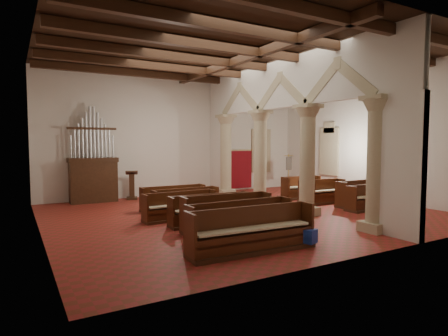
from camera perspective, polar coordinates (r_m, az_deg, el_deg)
floor at (r=14.43m, az=3.04°, el=-6.82°), size 14.00×14.00×0.00m
ceiling at (r=14.55m, az=3.14°, el=17.07°), size 14.00×14.00×0.00m
wall_back at (r=19.49m, az=-6.54°, el=4.83°), size 14.00×0.02×6.00m
wall_front at (r=9.69m, az=22.76°, el=5.42°), size 14.00×0.02×6.00m
wall_left at (r=11.94m, az=-26.57°, el=4.98°), size 0.02×12.00×6.00m
wall_right at (r=18.90m, az=21.29°, el=4.61°), size 0.02×12.00×6.00m
ceiling_beams at (r=14.51m, az=3.13°, el=16.38°), size 13.80×11.80×0.30m
arcade at (r=15.25m, az=8.84°, el=7.17°), size 0.90×11.90×6.00m
window_right_a at (r=17.98m, az=24.90°, el=2.01°), size 0.03×1.00×2.20m
window_right_b at (r=20.56m, az=15.78°, el=2.43°), size 0.03×1.00×2.20m
window_back at (r=21.93m, az=5.61°, el=2.65°), size 1.00×0.03×2.20m
pipe_organ at (r=17.75m, az=-19.32°, el=-0.55°), size 2.10×0.85×4.40m
lectern at (r=18.14m, az=-13.86°, el=-2.89°), size 0.65×0.68×1.38m
dossal_curtain at (r=21.10m, az=2.36°, el=-0.20°), size 1.80×0.07×2.17m
processional_banner at (r=20.86m, az=9.81°, el=-1.45°), size 0.47×0.59×2.05m
hymnal_box_a at (r=10.05m, az=12.93°, el=-10.08°), size 0.44×0.40×0.36m
hymnal_box_b at (r=11.28m, az=8.02°, el=-8.67°), size 0.34×0.31×0.28m
hymnal_box_c at (r=13.82m, az=1.79°, el=-6.12°), size 0.41×0.36×0.36m
tube_heater_a at (r=10.04m, az=5.05°, el=-10.71°), size 0.88×0.25×0.09m
tube_heater_b at (r=10.56m, az=6.47°, el=-9.99°), size 0.84×0.45×0.09m
nave_pew_0 at (r=9.37m, az=4.38°, el=-10.48°), size 3.39×0.89×1.11m
nave_pew_1 at (r=10.53m, az=2.56°, el=-8.93°), size 3.20×0.75×1.07m
nave_pew_2 at (r=11.50m, az=0.44°, el=-7.74°), size 2.86×0.92×1.11m
nave_pew_3 at (r=12.39m, az=-2.04°, el=-7.08°), size 2.84×0.74×0.99m
nave_pew_4 at (r=13.24m, az=-6.68°, el=-6.42°), size 2.68×0.79×0.97m
nave_pew_5 at (r=14.24m, az=-5.79°, el=-5.68°), size 2.63×0.75×0.96m
nave_pew_6 at (r=15.15m, az=-7.72°, el=-5.13°), size 2.64×0.66×0.95m
aisle_pew_0 at (r=15.93m, az=21.02°, el=-4.81°), size 1.95×0.69×1.01m
aisle_pew_1 at (r=16.68m, az=19.62°, el=-4.30°), size 2.01×0.79×1.09m
aisle_pew_2 at (r=17.11m, az=15.18°, el=-4.03°), size 1.83×0.76×1.06m
aisle_pew_3 at (r=17.57m, az=14.16°, el=-3.88°), size 1.89×0.76×1.00m
aisle_pew_4 at (r=18.27m, az=11.66°, el=-3.47°), size 1.96×0.78×1.07m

